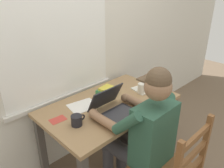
{
  "coord_description": "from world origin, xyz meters",
  "views": [
    {
      "loc": [
        -1.24,
        -1.29,
        1.76
      ],
      "look_at": [
        -0.02,
        -0.05,
        0.95
      ],
      "focal_mm": 36.0,
      "sensor_mm": 36.0,
      "label": 1
    }
  ],
  "objects": [
    {
      "name": "landscape_photo_print",
      "position": [
        -0.49,
        0.1,
        0.73
      ],
      "size": [
        0.14,
        0.1,
        0.0
      ],
      "primitive_type": "cube",
      "rotation": [
        0.0,
        0.0,
        -0.07
      ],
      "color": "#C63D33",
      "rests_on": "desk"
    },
    {
      "name": "coffee_mug_white",
      "position": [
        0.37,
        -0.07,
        0.78
      ],
      "size": [
        0.12,
        0.08,
        0.1
      ],
      "color": "silver",
      "rests_on": "desk"
    },
    {
      "name": "seated_person",
      "position": [
        -0.08,
        -0.44,
        0.69
      ],
      "size": [
        0.5,
        0.6,
        1.25
      ],
      "color": "#2D5642",
      "rests_on": "ground"
    },
    {
      "name": "computer_mouse",
      "position": [
        0.16,
        -0.18,
        0.74
      ],
      "size": [
        0.06,
        0.1,
        0.03
      ],
      "primitive_type": "ellipsoid",
      "color": "#232328",
      "rests_on": "desk"
    },
    {
      "name": "desk",
      "position": [
        0.0,
        0.0,
        0.62
      ],
      "size": [
        1.24,
        0.73,
        0.73
      ],
      "color": "#9E7A51",
      "rests_on": "ground"
    },
    {
      "name": "laptop",
      "position": [
        -0.1,
        -0.14,
        0.78
      ],
      "size": [
        0.33,
        0.33,
        0.22
      ],
      "color": "#232328",
      "rests_on": "desk"
    },
    {
      "name": "coffee_mug_dark",
      "position": [
        -0.42,
        -0.06,
        0.77
      ],
      "size": [
        0.12,
        0.09,
        0.09
      ],
      "color": "black",
      "rests_on": "desk"
    },
    {
      "name": "back_wall",
      "position": [
        -0.0,
        0.45,
        1.3
      ],
      "size": [
        6.0,
        0.08,
        2.6
      ],
      "color": "silver",
      "rests_on": "ground"
    },
    {
      "name": "ground_plane",
      "position": [
        0.0,
        0.0,
        0.0
      ],
      "size": [
        8.0,
        8.0,
        0.0
      ],
      "primitive_type": "plane",
      "color": "brown"
    },
    {
      "name": "book_stack_main",
      "position": [
        0.11,
        0.16,
        0.76
      ],
      "size": [
        0.21,
        0.16,
        0.08
      ],
      "color": "#38844C",
      "rests_on": "desk"
    },
    {
      "name": "paper_pile_near_laptop",
      "position": [
        0.46,
        -0.05,
        0.73
      ],
      "size": [
        0.27,
        0.23,
        0.01
      ],
      "primitive_type": "cube",
      "rotation": [
        0.0,
        0.0,
        -0.19
      ],
      "color": "silver",
      "rests_on": "desk"
    },
    {
      "name": "paper_pile_back_corner",
      "position": [
        -0.21,
        0.13,
        0.73
      ],
      "size": [
        0.28,
        0.24,
        0.01
      ],
      "primitive_type": "cube",
      "rotation": [
        0.0,
        0.0,
        -0.17
      ],
      "color": "white",
      "rests_on": "desk"
    }
  ]
}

